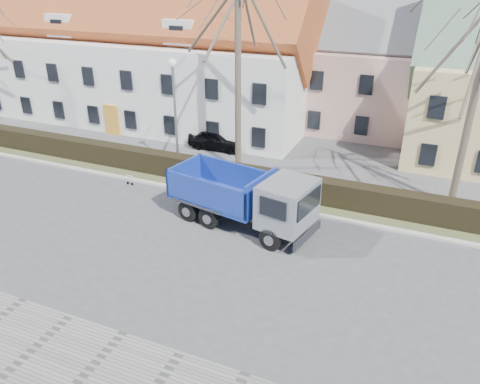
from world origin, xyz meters
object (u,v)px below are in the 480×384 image
at_px(dump_truck, 237,196).
at_px(parked_car_a, 216,140).
at_px(streetlight, 175,116).
at_px(cart_frame, 127,179).

relative_size(dump_truck, parked_car_a, 1.93).
height_order(streetlight, parked_car_a, streetlight).
relative_size(dump_truck, cart_frame, 10.21).
relative_size(streetlight, cart_frame, 9.33).
height_order(dump_truck, parked_car_a, dump_truck).
xyz_separation_m(dump_truck, streetlight, (-5.83, 4.59, 1.89)).
height_order(dump_truck, cart_frame, dump_truck).
distance_m(cart_frame, parked_car_a, 7.46).
bearing_deg(dump_truck, cart_frame, 178.85).
height_order(dump_truck, streetlight, streetlight).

